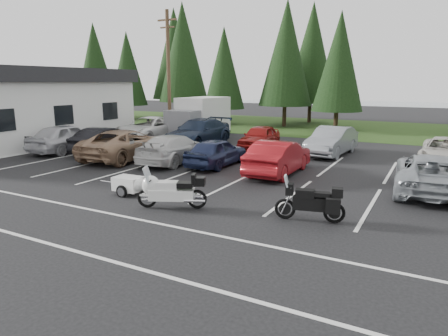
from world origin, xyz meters
TOP-DOWN VIEW (x-y plane):
  - ground at (0.00, 0.00)m, footprint 120.00×120.00m
  - grass_strip at (0.00, 24.00)m, footprint 80.00×16.00m
  - lake_water at (4.00, 55.00)m, footprint 70.00×50.00m
  - utility_pole at (-10.00, 12.00)m, footprint 1.60×0.26m
  - box_truck at (-8.00, 12.50)m, footprint 2.40×5.60m
  - stall_markings at (0.00, 2.00)m, footprint 32.00×16.00m
  - conifer_0 at (-28.00, 22.50)m, footprint 4.58×4.58m
  - conifer_1 at (-22.00, 21.20)m, footprint 3.96×3.96m
  - conifer_2 at (-16.00, 22.80)m, footprint 5.10×5.10m
  - conifer_3 at (-10.50, 21.40)m, footprint 3.87×3.87m
  - conifer_4 at (-5.00, 22.90)m, footprint 4.80×4.80m
  - conifer_5 at (0.00, 21.60)m, footprint 4.14×4.14m
  - conifer_back_a at (-20.00, 27.00)m, footprint 5.28×5.28m
  - conifer_back_b at (-4.00, 27.50)m, footprint 4.97×4.97m
  - car_near_0 at (-11.51, 3.84)m, footprint 2.35×5.00m
  - car_near_1 at (-9.24, 4.60)m, footprint 1.99×4.61m
  - car_near_2 at (-6.90, 3.77)m, footprint 3.00×5.81m
  - car_near_3 at (-4.03, 4.13)m, footprint 2.17×4.97m
  - car_near_4 at (-1.75, 4.40)m, footprint 1.69×4.07m
  - car_near_5 at (1.51, 4.20)m, footprint 1.63×4.59m
  - car_near_6 at (7.53, 3.99)m, footprint 2.72×5.30m
  - car_far_0 at (-10.00, 9.54)m, footprint 2.76×5.96m
  - car_far_1 at (-6.03, 9.58)m, footprint 2.38×5.77m
  - car_far_2 at (-1.98, 10.18)m, footprint 1.96×4.27m
  - car_far_3 at (2.42, 10.11)m, footprint 2.06×4.89m
  - car_far_4 at (8.04, 9.85)m, footprint 2.39×4.92m
  - touring_motorcycle at (0.25, -2.11)m, footprint 2.59×1.74m
  - cargo_trailer at (-2.08, -1.55)m, footprint 1.48×0.86m
  - adventure_motorcycle at (4.52, -1.21)m, footprint 2.37×1.27m

SIDE VIEW (x-z plane):
  - ground at x=0.00m, z-range 0.00..0.00m
  - lake_water at x=4.00m, z-range -0.01..0.01m
  - stall_markings at x=0.00m, z-range 0.00..0.01m
  - grass_strip at x=0.00m, z-range 0.00..0.01m
  - cargo_trailer at x=-2.08m, z-range 0.00..0.68m
  - car_far_4 at x=8.04m, z-range 0.00..1.35m
  - adventure_motorcycle at x=4.52m, z-range 0.00..1.37m
  - car_near_4 at x=-1.75m, z-range 0.00..1.38m
  - touring_motorcycle at x=0.25m, z-range 0.00..1.38m
  - car_far_2 at x=-1.98m, z-range 0.00..1.42m
  - car_near_3 at x=-4.03m, z-range 0.00..1.42m
  - car_near_6 at x=7.53m, z-range 0.00..1.43m
  - car_near_1 at x=-9.24m, z-range 0.00..1.48m
  - car_near_5 at x=1.51m, z-range 0.00..1.51m
  - car_near_2 at x=-6.90m, z-range 0.00..1.57m
  - car_far_3 at x=2.42m, z-range 0.00..1.57m
  - car_near_0 at x=-11.51m, z-range 0.00..1.65m
  - car_far_0 at x=-10.00m, z-range 0.00..1.66m
  - car_far_1 at x=-6.03m, z-range 0.00..1.67m
  - box_truck at x=-8.00m, z-range 0.00..2.90m
  - utility_pole at x=-10.00m, z-range 0.20..9.20m
  - conifer_3 at x=-10.50m, z-range 0.76..9.78m
  - conifer_1 at x=-22.00m, z-range 0.78..10.00m
  - conifer_5 at x=0.00m, z-range 0.81..10.45m
  - conifer_0 at x=-28.00m, z-range 0.90..11.56m
  - conifer_4 at x=-5.00m, z-range 0.95..12.12m
  - conifer_back_b at x=-4.00m, z-range 0.98..12.56m
  - conifer_2 at x=-16.00m, z-range 1.01..12.90m
  - conifer_back_a at x=-20.00m, z-range 1.04..13.34m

